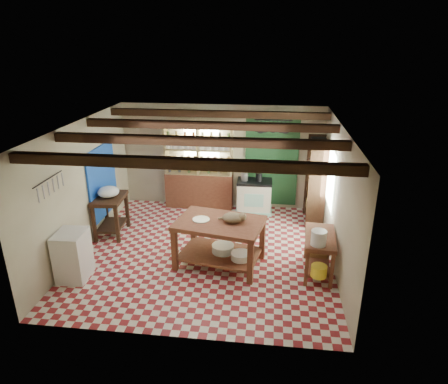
# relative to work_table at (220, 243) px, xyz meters

# --- Properties ---
(floor) EXTENTS (5.00, 5.00, 0.02)m
(floor) POSITION_rel_work_table_xyz_m (-0.33, 0.40, -0.46)
(floor) COLOR maroon
(floor) RESTS_ON ground
(ceiling) EXTENTS (5.00, 5.00, 0.02)m
(ceiling) POSITION_rel_work_table_xyz_m (-0.33, 0.40, 2.15)
(ceiling) COLOR #434347
(ceiling) RESTS_ON wall_back
(wall_back) EXTENTS (5.00, 0.04, 2.60)m
(wall_back) POSITION_rel_work_table_xyz_m (-0.33, 2.90, 0.85)
(wall_back) COLOR #BBB396
(wall_back) RESTS_ON floor
(wall_front) EXTENTS (5.00, 0.04, 2.60)m
(wall_front) POSITION_rel_work_table_xyz_m (-0.33, -2.10, 0.85)
(wall_front) COLOR #BBB396
(wall_front) RESTS_ON floor
(wall_left) EXTENTS (0.04, 5.00, 2.60)m
(wall_left) POSITION_rel_work_table_xyz_m (-2.83, 0.40, 0.85)
(wall_left) COLOR #BBB396
(wall_left) RESTS_ON floor
(wall_right) EXTENTS (0.04, 5.00, 2.60)m
(wall_right) POSITION_rel_work_table_xyz_m (2.17, 0.40, 0.85)
(wall_right) COLOR #BBB396
(wall_right) RESTS_ON floor
(ceiling_beams) EXTENTS (5.00, 3.80, 0.15)m
(ceiling_beams) POSITION_rel_work_table_xyz_m (-0.33, 0.40, 2.03)
(ceiling_beams) COLOR #382113
(ceiling_beams) RESTS_ON ceiling
(blue_wall_patch) EXTENTS (0.04, 1.40, 1.60)m
(blue_wall_patch) POSITION_rel_work_table_xyz_m (-2.80, 1.30, 0.65)
(blue_wall_patch) COLOR blue
(blue_wall_patch) RESTS_ON wall_left
(green_wall_patch) EXTENTS (1.30, 0.04, 2.30)m
(green_wall_patch) POSITION_rel_work_table_xyz_m (0.92, 2.87, 0.80)
(green_wall_patch) COLOR #1D4A26
(green_wall_patch) RESTS_ON wall_back
(window_back) EXTENTS (0.90, 0.02, 0.80)m
(window_back) POSITION_rel_work_table_xyz_m (-0.83, 2.88, 1.25)
(window_back) COLOR silver
(window_back) RESTS_ON wall_back
(window_right) EXTENTS (0.02, 1.30, 1.20)m
(window_right) POSITION_rel_work_table_xyz_m (2.15, 1.40, 0.95)
(window_right) COLOR silver
(window_right) RESTS_ON wall_right
(utensil_rail) EXTENTS (0.06, 0.90, 0.28)m
(utensil_rail) POSITION_rel_work_table_xyz_m (-2.77, -0.80, 1.33)
(utensil_rail) COLOR black
(utensil_rail) RESTS_ON wall_left
(pot_rack) EXTENTS (0.86, 0.12, 0.36)m
(pot_rack) POSITION_rel_work_table_xyz_m (0.92, 2.45, 1.73)
(pot_rack) COLOR black
(pot_rack) RESTS_ON ceiling
(shelving_unit) EXTENTS (1.70, 0.34, 2.20)m
(shelving_unit) POSITION_rel_work_table_xyz_m (-0.88, 2.71, 0.65)
(shelving_unit) COLOR tan
(shelving_unit) RESTS_ON floor
(tall_rack) EXTENTS (0.40, 0.86, 2.00)m
(tall_rack) POSITION_rel_work_table_xyz_m (1.95, 2.20, 0.55)
(tall_rack) COLOR #382113
(tall_rack) RESTS_ON floor
(work_table) EXTENTS (1.77, 1.35, 0.90)m
(work_table) POSITION_rel_work_table_xyz_m (0.00, 0.00, 0.00)
(work_table) COLOR brown
(work_table) RESTS_ON floor
(stove) EXTENTS (0.86, 0.59, 0.83)m
(stove) POSITION_rel_work_table_xyz_m (0.53, 2.55, -0.04)
(stove) COLOR silver
(stove) RESTS_ON floor
(prep_table) EXTENTS (0.67, 0.92, 0.89)m
(prep_table) POSITION_rel_work_table_xyz_m (-2.53, 0.95, -0.01)
(prep_table) COLOR #382113
(prep_table) RESTS_ON floor
(white_cabinet) EXTENTS (0.53, 0.62, 0.90)m
(white_cabinet) POSITION_rel_work_table_xyz_m (-2.55, -0.79, 0.00)
(white_cabinet) COLOR white
(white_cabinet) RESTS_ON floor
(right_counter) EXTENTS (0.60, 1.10, 0.76)m
(right_counter) POSITION_rel_work_table_xyz_m (1.85, -0.08, -0.07)
(right_counter) COLOR brown
(right_counter) RESTS_ON floor
(cat) EXTENTS (0.41, 0.31, 0.18)m
(cat) POSITION_rel_work_table_xyz_m (0.25, 0.00, 0.54)
(cat) COLOR #987F58
(cat) RESTS_ON work_table
(steel_tray) EXTENTS (0.38, 0.38, 0.02)m
(steel_tray) POSITION_rel_work_table_xyz_m (-0.35, 0.02, 0.46)
(steel_tray) COLOR #A1A0A8
(steel_tray) RESTS_ON work_table
(basin_large) EXTENTS (0.50, 0.50, 0.15)m
(basin_large) POSITION_rel_work_table_xyz_m (0.06, 0.04, -0.14)
(basin_large) COLOR white
(basin_large) RESTS_ON work_table
(basin_small) EXTENTS (0.43, 0.43, 0.13)m
(basin_small) POSITION_rel_work_table_xyz_m (0.42, -0.19, -0.15)
(basin_small) COLOR white
(basin_small) RESTS_ON work_table
(kettle_left) EXTENTS (0.18, 0.18, 0.21)m
(kettle_left) POSITION_rel_work_table_xyz_m (0.28, 2.55, 0.48)
(kettle_left) COLOR #A1A0A8
(kettle_left) RESTS_ON stove
(kettle_right) EXTENTS (0.17, 0.17, 0.20)m
(kettle_right) POSITION_rel_work_table_xyz_m (0.63, 2.55, 0.48)
(kettle_right) COLOR black
(kettle_right) RESTS_ON stove
(enamel_bowl) EXTENTS (0.49, 0.49, 0.23)m
(enamel_bowl) POSITION_rel_work_table_xyz_m (-2.53, 0.95, 0.56)
(enamel_bowl) COLOR white
(enamel_bowl) RESTS_ON prep_table
(white_bucket) EXTENTS (0.28, 0.28, 0.27)m
(white_bucket) POSITION_rel_work_table_xyz_m (1.77, -0.42, 0.44)
(white_bucket) COLOR white
(white_bucket) RESTS_ON right_counter
(wicker_basket) EXTENTS (0.37, 0.31, 0.25)m
(wicker_basket) POSITION_rel_work_table_xyz_m (1.87, 0.22, -0.13)
(wicker_basket) COLOR olive
(wicker_basket) RESTS_ON right_counter
(yellow_tub) EXTENTS (0.30, 0.30, 0.20)m
(yellow_tub) POSITION_rel_work_table_xyz_m (1.82, -0.53, -0.15)
(yellow_tub) COLOR yellow
(yellow_tub) RESTS_ON right_counter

